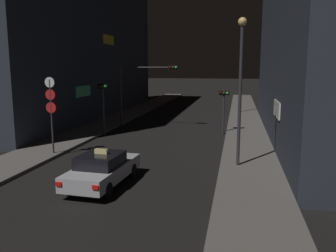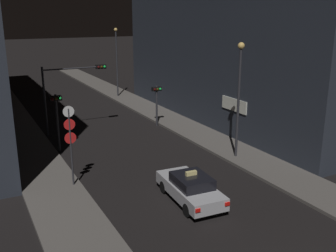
{
  "view_description": "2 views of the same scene",
  "coord_description": "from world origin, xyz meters",
  "px_view_note": "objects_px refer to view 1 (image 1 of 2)",
  "views": [
    {
      "loc": [
        5.3,
        -4.55,
        5.03
      ],
      "look_at": [
        1.23,
        15.97,
        1.51
      ],
      "focal_mm": 37.62,
      "sensor_mm": 36.0,
      "label": 1
    },
    {
      "loc": [
        -9.43,
        -5.96,
        8.93
      ],
      "look_at": [
        1.15,
        14.13,
        2.42
      ],
      "focal_mm": 41.82,
      "sensor_mm": 36.0,
      "label": 2
    }
  ],
  "objects_px": {
    "traffic_light_right_kerb": "(224,102)",
    "street_lamp_far_block": "(241,72)",
    "street_lamp_near_block": "(241,76)",
    "sign_pole_left": "(51,108)",
    "taxi": "(102,169)",
    "traffic_light_overhead": "(143,82)",
    "traffic_light_left_kerb": "(103,98)"
  },
  "relations": [
    {
      "from": "traffic_light_right_kerb",
      "to": "street_lamp_far_block",
      "type": "bearing_deg",
      "value": 84.18
    },
    {
      "from": "street_lamp_near_block",
      "to": "sign_pole_left",
      "type": "bearing_deg",
      "value": 177.27
    },
    {
      "from": "street_lamp_near_block",
      "to": "street_lamp_far_block",
      "type": "relative_size",
      "value": 0.97
    },
    {
      "from": "taxi",
      "to": "sign_pole_left",
      "type": "height_order",
      "value": "sign_pole_left"
    },
    {
      "from": "sign_pole_left",
      "to": "street_lamp_far_block",
      "type": "bearing_deg",
      "value": 63.54
    },
    {
      "from": "taxi",
      "to": "street_lamp_far_block",
      "type": "relative_size",
      "value": 0.62
    },
    {
      "from": "sign_pole_left",
      "to": "street_lamp_near_block",
      "type": "height_order",
      "value": "street_lamp_near_block"
    },
    {
      "from": "traffic_light_overhead",
      "to": "traffic_light_right_kerb",
      "type": "xyz_separation_m",
      "value": [
        6.66,
        -1.44,
        -1.4
      ]
    },
    {
      "from": "traffic_light_left_kerb",
      "to": "street_lamp_near_block",
      "type": "height_order",
      "value": "street_lamp_near_block"
    },
    {
      "from": "traffic_light_overhead",
      "to": "street_lamp_far_block",
      "type": "relative_size",
      "value": 0.71
    },
    {
      "from": "traffic_light_right_kerb",
      "to": "street_lamp_far_block",
      "type": "xyz_separation_m",
      "value": [
        1.26,
        12.41,
        2.02
      ]
    },
    {
      "from": "traffic_light_left_kerb",
      "to": "traffic_light_right_kerb",
      "type": "relative_size",
      "value": 1.16
    },
    {
      "from": "traffic_light_left_kerb",
      "to": "sign_pole_left",
      "type": "bearing_deg",
      "value": -96.07
    },
    {
      "from": "traffic_light_overhead",
      "to": "traffic_light_left_kerb",
      "type": "xyz_separation_m",
      "value": [
        -1.92,
        -3.97,
        -1.05
      ]
    },
    {
      "from": "traffic_light_overhead",
      "to": "street_lamp_near_block",
      "type": "height_order",
      "value": "street_lamp_near_block"
    },
    {
      "from": "traffic_light_left_kerb",
      "to": "street_lamp_near_block",
      "type": "xyz_separation_m",
      "value": [
        9.7,
        -6.64,
        1.82
      ]
    },
    {
      "from": "traffic_light_left_kerb",
      "to": "street_lamp_far_block",
      "type": "distance_m",
      "value": 17.97
    },
    {
      "from": "sign_pole_left",
      "to": "street_lamp_near_block",
      "type": "relative_size",
      "value": 0.6
    },
    {
      "from": "traffic_light_left_kerb",
      "to": "street_lamp_far_block",
      "type": "relative_size",
      "value": 0.53
    },
    {
      "from": "sign_pole_left",
      "to": "traffic_light_overhead",
      "type": "bearing_deg",
      "value": 75.74
    },
    {
      "from": "street_lamp_near_block",
      "to": "street_lamp_far_block",
      "type": "xyz_separation_m",
      "value": [
        0.14,
        21.58,
        -0.15
      ]
    },
    {
      "from": "street_lamp_near_block",
      "to": "street_lamp_far_block",
      "type": "bearing_deg",
      "value": 89.63
    },
    {
      "from": "taxi",
      "to": "sign_pole_left",
      "type": "distance_m",
      "value": 6.67
    },
    {
      "from": "sign_pole_left",
      "to": "street_lamp_far_block",
      "type": "distance_m",
      "value": 23.61
    },
    {
      "from": "traffic_light_left_kerb",
      "to": "street_lamp_far_block",
      "type": "xyz_separation_m",
      "value": [
        9.84,
        14.94,
        1.67
      ]
    },
    {
      "from": "traffic_light_overhead",
      "to": "taxi",
      "type": "bearing_deg",
      "value": -81.66
    },
    {
      "from": "taxi",
      "to": "traffic_light_left_kerb",
      "type": "relative_size",
      "value": 1.17
    },
    {
      "from": "taxi",
      "to": "sign_pole_left",
      "type": "bearing_deg",
      "value": 137.49
    },
    {
      "from": "traffic_light_right_kerb",
      "to": "sign_pole_left",
      "type": "distance_m",
      "value": 12.67
    },
    {
      "from": "taxi",
      "to": "traffic_light_overhead",
      "type": "bearing_deg",
      "value": 98.34
    },
    {
      "from": "sign_pole_left",
      "to": "traffic_light_right_kerb",
      "type": "bearing_deg",
      "value": 43.23
    },
    {
      "from": "traffic_light_overhead",
      "to": "traffic_light_left_kerb",
      "type": "height_order",
      "value": "traffic_light_overhead"
    }
  ]
}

